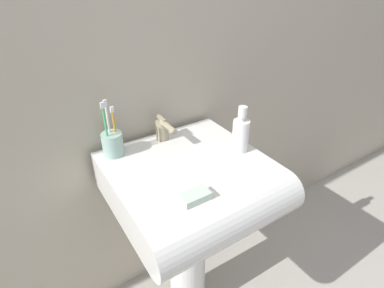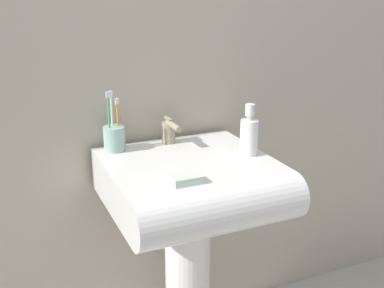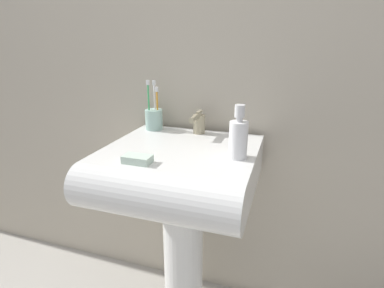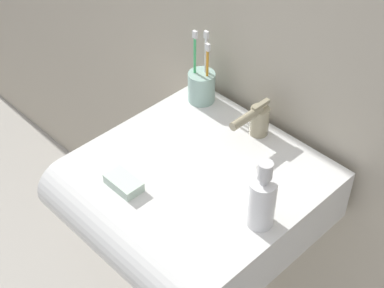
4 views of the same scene
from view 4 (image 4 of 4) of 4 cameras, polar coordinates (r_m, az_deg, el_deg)
The scene contains 6 objects.
sink_pedestal at distance 1.78m, azimuth 1.03°, elevation -13.69°, with size 0.16×0.16×0.68m, color white.
sink_basin at distance 1.43m, azimuth -0.37°, elevation -5.38°, with size 0.53×0.55×0.15m.
faucet at distance 1.48m, azimuth 6.31°, elevation 2.35°, with size 0.05×0.13×0.09m.
toothbrush_cup at distance 1.59m, azimuth 0.93°, elevation 5.70°, with size 0.07×0.07×0.21m.
soap_bottle at distance 1.24m, azimuth 6.78°, elevation -5.43°, with size 0.06×0.06×0.18m.
bar_soap at distance 1.36m, azimuth -6.64°, elevation -3.77°, with size 0.09×0.05×0.02m, color silver.
Camera 4 is at (0.71, -0.74, 1.80)m, focal length 55.00 mm.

